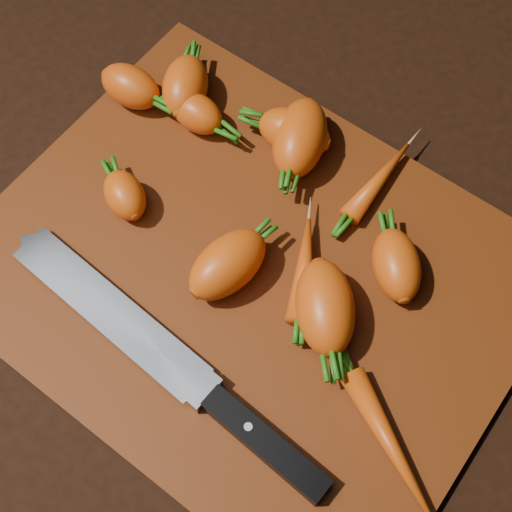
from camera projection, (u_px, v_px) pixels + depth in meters
The scene contains 15 objects.
ground at pixel (250, 279), 0.69m from camera, with size 2.00×2.00×0.01m, color black.
cutting_board at pixel (250, 274), 0.68m from camera, with size 0.50×0.40×0.01m, color #6D2A09.
carrot_0 at pixel (130, 86), 0.74m from camera, with size 0.07×0.04×0.04m, color #EB560F.
carrot_1 at pixel (125, 195), 0.69m from camera, with size 0.06×0.04×0.04m, color #EB560F.
carrot_2 at pixel (300, 138), 0.70m from camera, with size 0.09×0.05×0.05m, color #EB560F.
carrot_3 at pixel (228, 264), 0.65m from camera, with size 0.08×0.05×0.05m, color #EB560F.
carrot_4 at pixel (294, 132), 0.71m from camera, with size 0.07×0.05×0.05m, color #EB560F.
carrot_5 at pixel (197, 113), 0.73m from camera, with size 0.06×0.04×0.04m, color #EB560F.
carrot_6 at pixel (396, 265), 0.65m from camera, with size 0.07×0.04×0.04m, color #EB560F.
carrot_7 at pixel (379, 180), 0.70m from camera, with size 0.11×0.02×0.02m, color #EB560F.
carrot_8 at pixel (391, 445), 0.59m from camera, with size 0.13×0.02×0.02m, color #EB560F.
carrot_9 at pixel (304, 269), 0.66m from camera, with size 0.10×0.03×0.03m, color #EB560F.
carrot_10 at pixel (325, 307), 0.63m from camera, with size 0.09×0.05×0.05m, color #EB560F.
carrot_11 at pixel (185, 87), 0.74m from camera, with size 0.07×0.05×0.05m, color #EB560F.
knife at pixel (126, 325), 0.64m from camera, with size 0.36×0.05×0.02m.
Camera 1 is at (0.17, -0.22, 0.62)m, focal length 50.00 mm.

